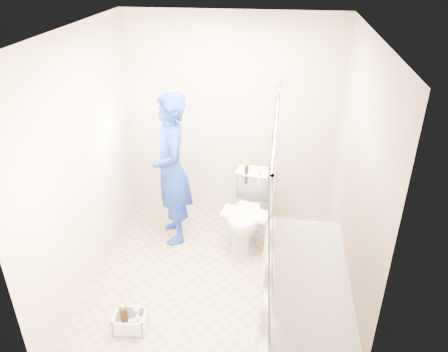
# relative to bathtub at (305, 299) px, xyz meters

# --- Properties ---
(floor) EXTENTS (2.60, 2.60, 0.00)m
(floor) POSITION_rel_bathtub_xyz_m (-0.85, 0.43, -0.27)
(floor) COLOR tan
(floor) RESTS_ON ground
(ceiling) EXTENTS (2.40, 2.60, 0.02)m
(ceiling) POSITION_rel_bathtub_xyz_m (-0.85, 0.43, 2.13)
(ceiling) COLOR white
(ceiling) RESTS_ON wall_back
(wall_back) EXTENTS (2.40, 0.02, 2.40)m
(wall_back) POSITION_rel_bathtub_xyz_m (-0.85, 1.73, 0.93)
(wall_back) COLOR #C1B494
(wall_back) RESTS_ON ground
(wall_front) EXTENTS (2.40, 0.02, 2.40)m
(wall_front) POSITION_rel_bathtub_xyz_m (-0.85, -0.88, 0.93)
(wall_front) COLOR #C1B494
(wall_front) RESTS_ON ground
(wall_left) EXTENTS (0.02, 2.60, 2.40)m
(wall_left) POSITION_rel_bathtub_xyz_m (-2.05, 0.43, 0.93)
(wall_left) COLOR #C1B494
(wall_left) RESTS_ON ground
(wall_right) EXTENTS (0.02, 2.60, 2.40)m
(wall_right) POSITION_rel_bathtub_xyz_m (0.35, 0.43, 0.93)
(wall_right) COLOR #C1B494
(wall_right) RESTS_ON ground
(bathtub) EXTENTS (0.70, 1.75, 0.50)m
(bathtub) POSITION_rel_bathtub_xyz_m (0.00, 0.00, 0.00)
(bathtub) COLOR silver
(bathtub) RESTS_ON ground
(curtain_rod) EXTENTS (0.02, 1.90, 0.02)m
(curtain_rod) POSITION_rel_bathtub_xyz_m (-0.33, 0.00, 1.68)
(curtain_rod) COLOR silver
(curtain_rod) RESTS_ON wall_back
(shower_curtain) EXTENTS (0.06, 1.75, 1.80)m
(shower_curtain) POSITION_rel_bathtub_xyz_m (-0.33, 0.00, 0.75)
(shower_curtain) COLOR white
(shower_curtain) RESTS_ON curtain_rod
(toilet) EXTENTS (0.57, 0.84, 0.79)m
(toilet) POSITION_rel_bathtub_xyz_m (-0.59, 1.09, 0.13)
(toilet) COLOR white
(toilet) RESTS_ON ground
(tank_lid) EXTENTS (0.51, 0.29, 0.04)m
(tank_lid) POSITION_rel_bathtub_xyz_m (-0.61, 0.97, 0.20)
(tank_lid) COLOR white
(tank_lid) RESTS_ON toilet
(tank_internals) EXTENTS (0.19, 0.07, 0.26)m
(tank_internals) POSITION_rel_bathtub_xyz_m (-0.60, 1.31, 0.51)
(tank_internals) COLOR black
(tank_internals) RESTS_ON toilet
(plumber) EXTENTS (0.61, 0.72, 1.69)m
(plumber) POSITION_rel_bathtub_xyz_m (-1.42, 1.12, 0.58)
(plumber) COLOR #0F219E
(plumber) RESTS_ON ground
(cleaning_caddy) EXTENTS (0.29, 0.24, 0.21)m
(cleaning_caddy) POSITION_rel_bathtub_xyz_m (-1.48, -0.28, -0.19)
(cleaning_caddy) COLOR white
(cleaning_caddy) RESTS_ON ground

